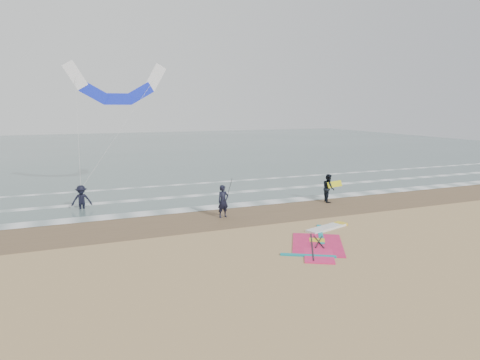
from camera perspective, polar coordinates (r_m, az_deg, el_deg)
name	(u,v)px	position (r m, az deg, el deg)	size (l,w,h in m)	color
ground	(313,243)	(19.86, 9.71, -8.26)	(120.00, 120.00, 0.00)	tan
sea_water	(139,148)	(65.04, -13.31, 4.12)	(120.00, 80.00, 0.02)	#47605E
wet_sand_band	(258,213)	(24.93, 2.38, -4.39)	(120.00, 5.00, 0.01)	brown
foam_waterline	(230,198)	(28.92, -1.30, -2.36)	(120.00, 9.15, 0.02)	white
windsurf_rig	(321,240)	(20.27, 10.78, -7.81)	(5.38, 5.09, 0.13)	white
person_standing	(223,201)	(23.74, -2.26, -2.86)	(0.67, 0.44, 1.83)	black
person_walking	(328,188)	(28.16, 11.71, -1.05)	(0.89, 0.69, 1.83)	black
person_wading	(81,195)	(27.27, -20.41, -1.83)	(1.17, 0.67, 1.82)	black
held_pole	(228,193)	(23.76, -1.59, -1.80)	(0.17, 0.86, 1.82)	black
carried_kiteboard	(335,184)	(28.26, 12.51, -0.54)	(1.30, 0.51, 0.39)	yellow
surf_kite	(117,88)	(30.76, -16.08, 11.73)	(6.81, 3.87, 7.87)	white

